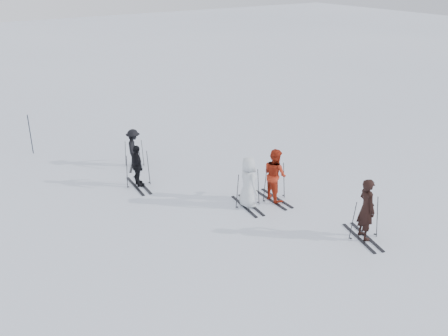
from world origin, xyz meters
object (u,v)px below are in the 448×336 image
object	(u,v)px
skier_near_dark	(366,210)
piste_marker	(30,134)
skier_grey	(248,183)
skier_uphill_left	(138,167)
skier_uphill_far	(134,148)
skier_red	(275,175)

from	to	relation	value
skier_near_dark	piste_marker	world-z (taller)	skier_near_dark
skier_grey	skier_uphill_left	size ratio (longest dim) A/B	1.12
skier_grey	skier_uphill_far	world-z (taller)	skier_grey
skier_grey	skier_uphill_far	bearing A→B (deg)	25.12
skier_near_dark	skier_uphill_far	world-z (taller)	skier_near_dark
skier_near_dark	skier_grey	distance (m)	4.02
skier_uphill_left	piste_marker	xyz separation A→B (m)	(-2.43, 5.67, 0.09)
skier_uphill_left	skier_near_dark	bearing A→B (deg)	-145.20
skier_red	skier_uphill_far	bearing A→B (deg)	28.84
skier_red	piste_marker	xyz separation A→B (m)	(-5.94, 9.34, -0.06)
skier_uphill_left	skier_grey	bearing A→B (deg)	-140.72
skier_uphill_far	piste_marker	world-z (taller)	piste_marker
skier_uphill_far	skier_uphill_left	bearing A→B (deg)	-171.26
skier_uphill_left	piste_marker	size ratio (longest dim) A/B	0.90
skier_red	skier_uphill_far	world-z (taller)	skier_red
skier_near_dark	piste_marker	distance (m)	14.46
skier_grey	piste_marker	size ratio (longest dim) A/B	1.01
skier_uphill_far	skier_grey	bearing A→B (deg)	-133.67
skier_red	piste_marker	world-z (taller)	skier_red
skier_grey	piste_marker	world-z (taller)	skier_grey
skier_uphill_far	skier_red	bearing A→B (deg)	-124.54
skier_uphill_left	piste_marker	distance (m)	6.17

